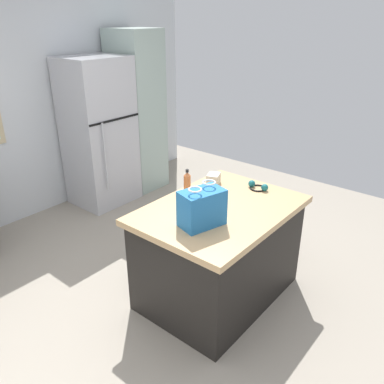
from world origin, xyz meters
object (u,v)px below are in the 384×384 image
(shopping_bag, at_px, (202,208))
(bottle, at_px, (187,185))
(tall_cabinet, at_px, (137,112))
(refrigerator, at_px, (99,133))
(small_box, at_px, (214,179))
(ear_defenders, at_px, (258,186))
(kitchen_island, at_px, (219,252))

(shopping_bag, height_order, bottle, shopping_bag)
(tall_cabinet, xyz_separation_m, shopping_bag, (-1.63, -2.42, -0.06))
(bottle, bearing_deg, refrigerator, 71.91)
(tall_cabinet, bearing_deg, shopping_bag, -124.04)
(refrigerator, distance_m, shopping_bag, 2.60)
(shopping_bag, distance_m, small_box, 0.78)
(refrigerator, height_order, small_box, refrigerator)
(ear_defenders, bearing_deg, shopping_bag, -178.84)
(tall_cabinet, relative_size, small_box, 15.61)
(ear_defenders, bearing_deg, refrigerator, 87.26)
(bottle, bearing_deg, small_box, -0.40)
(refrigerator, height_order, ear_defenders, refrigerator)
(ear_defenders, bearing_deg, bottle, 145.43)
(kitchen_island, relative_size, tall_cabinet, 0.64)
(tall_cabinet, height_order, shopping_bag, tall_cabinet)
(refrigerator, bearing_deg, small_box, -98.07)
(refrigerator, height_order, tall_cabinet, tall_cabinet)
(kitchen_island, height_order, small_box, small_box)
(shopping_bag, distance_m, ear_defenders, 0.85)
(shopping_bag, height_order, small_box, shopping_bag)
(kitchen_island, bearing_deg, refrigerator, 74.94)
(refrigerator, xyz_separation_m, bottle, (-0.66, -2.03, 0.06))
(shopping_bag, xyz_separation_m, ear_defenders, (0.85, 0.02, -0.12))
(kitchen_island, distance_m, small_box, 0.68)
(kitchen_island, bearing_deg, small_box, 43.39)
(refrigerator, bearing_deg, tall_cabinet, 0.02)
(kitchen_island, relative_size, refrigerator, 0.74)
(kitchen_island, height_order, bottle, bottle)
(tall_cabinet, bearing_deg, small_box, -115.37)
(refrigerator, relative_size, tall_cabinet, 0.87)
(refrigerator, height_order, shopping_bag, refrigerator)
(tall_cabinet, height_order, ear_defenders, tall_cabinet)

